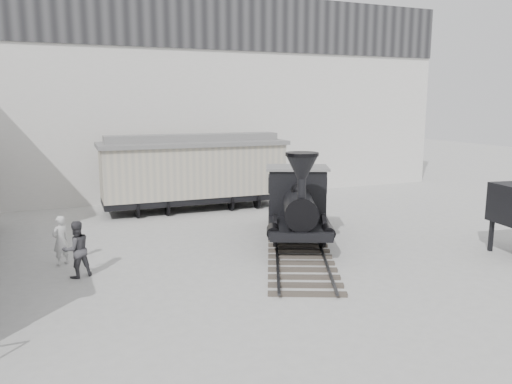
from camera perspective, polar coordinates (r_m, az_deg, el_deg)
name	(u,v)px	position (r m, az deg, el deg)	size (l,w,h in m)	color
ground	(279,285)	(14.76, 2.65, -10.53)	(90.00, 90.00, 0.00)	#9E9E9B
north_wall	(164,96)	(28.10, -10.51, 10.70)	(34.00, 2.51, 11.00)	silver
locomotive	(297,208)	(18.91, 4.72, -1.80)	(6.04, 10.02, 3.53)	#3A342F
boxcar	(194,170)	(24.66, -7.10, 2.49)	(9.14, 3.06, 3.71)	black
visitor_a	(61,241)	(17.39, -21.43, -5.18)	(0.60, 0.39, 1.64)	silver
visitor_b	(76,249)	(16.02, -19.83, -6.18)	(0.85, 0.66, 1.74)	#403F44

